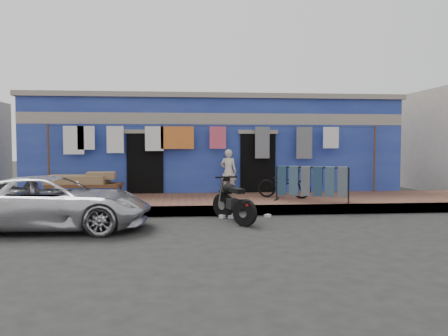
{
  "coord_description": "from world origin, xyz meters",
  "views": [
    {
      "loc": [
        -1.04,
        -9.05,
        1.73
      ],
      "look_at": [
        0.0,
        2.0,
        1.15
      ],
      "focal_mm": 35.0,
      "sensor_mm": 36.0,
      "label": 1
    }
  ],
  "objects_px": {
    "seated_person": "(228,171)",
    "bicycle": "(284,181)",
    "charpoy": "(85,186)",
    "motorcycle": "(233,200)",
    "jeans_rack": "(312,183)",
    "car": "(53,202)"
  },
  "relations": [
    {
      "from": "seated_person",
      "to": "bicycle",
      "type": "bearing_deg",
      "value": 156.82
    },
    {
      "from": "seated_person",
      "to": "charpoy",
      "type": "bearing_deg",
      "value": 27.66
    },
    {
      "from": "seated_person",
      "to": "jeans_rack",
      "type": "xyz_separation_m",
      "value": [
        2.03,
        -1.94,
        -0.2
      ]
    },
    {
      "from": "motorcycle",
      "to": "seated_person",
      "type": "bearing_deg",
      "value": 69.49
    },
    {
      "from": "car",
      "to": "jeans_rack",
      "type": "relative_size",
      "value": 2.03
    },
    {
      "from": "car",
      "to": "seated_person",
      "type": "bearing_deg",
      "value": -43.27
    },
    {
      "from": "charpoy",
      "to": "jeans_rack",
      "type": "distance_m",
      "value": 6.24
    },
    {
      "from": "car",
      "to": "motorcycle",
      "type": "bearing_deg",
      "value": -79.58
    },
    {
      "from": "bicycle",
      "to": "seated_person",
      "type": "bearing_deg",
      "value": 74.48
    },
    {
      "from": "car",
      "to": "seated_person",
      "type": "distance_m",
      "value": 5.73
    },
    {
      "from": "motorcycle",
      "to": "jeans_rack",
      "type": "bearing_deg",
      "value": 17.3
    },
    {
      "from": "seated_person",
      "to": "jeans_rack",
      "type": "relative_size",
      "value": 0.69
    },
    {
      "from": "motorcycle",
      "to": "jeans_rack",
      "type": "distance_m",
      "value": 2.74
    },
    {
      "from": "seated_person",
      "to": "bicycle",
      "type": "relative_size",
      "value": 0.91
    },
    {
      "from": "car",
      "to": "charpoy",
      "type": "height_order",
      "value": "car"
    },
    {
      "from": "charpoy",
      "to": "jeans_rack",
      "type": "xyz_separation_m",
      "value": [
        6.13,
        -1.16,
        0.13
      ]
    },
    {
      "from": "jeans_rack",
      "to": "motorcycle",
      "type": "bearing_deg",
      "value": -146.22
    },
    {
      "from": "seated_person",
      "to": "bicycle",
      "type": "distance_m",
      "value": 1.9
    },
    {
      "from": "motorcycle",
      "to": "jeans_rack",
      "type": "height_order",
      "value": "jeans_rack"
    },
    {
      "from": "seated_person",
      "to": "motorcycle",
      "type": "distance_m",
      "value": 3.5
    },
    {
      "from": "car",
      "to": "bicycle",
      "type": "relative_size",
      "value": 2.71
    },
    {
      "from": "seated_person",
      "to": "motorcycle",
      "type": "height_order",
      "value": "seated_person"
    }
  ]
}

